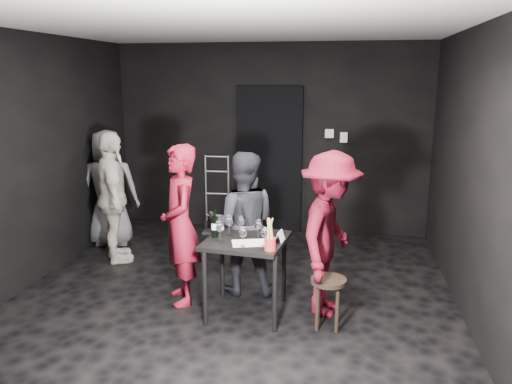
% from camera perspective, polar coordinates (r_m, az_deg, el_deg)
% --- Properties ---
extents(floor, '(4.50, 5.00, 0.02)m').
position_cam_1_polar(floor, '(5.24, -2.80, -12.12)').
color(floor, black).
rests_on(floor, ground).
extents(ceiling, '(4.50, 5.00, 0.02)m').
position_cam_1_polar(ceiling, '(4.77, -3.18, 18.70)').
color(ceiling, silver).
rests_on(ceiling, ground).
extents(wall_back, '(4.50, 0.04, 2.70)m').
position_cam_1_polar(wall_back, '(7.25, 1.62, 6.11)').
color(wall_back, black).
rests_on(wall_back, ground).
extents(wall_front, '(4.50, 0.04, 2.70)m').
position_cam_1_polar(wall_front, '(2.54, -16.23, -7.78)').
color(wall_front, black).
rests_on(wall_front, ground).
extents(wall_left, '(0.04, 5.00, 2.70)m').
position_cam_1_polar(wall_left, '(5.77, -25.29, 3.04)').
color(wall_left, black).
rests_on(wall_left, ground).
extents(wall_right, '(0.04, 5.00, 2.70)m').
position_cam_1_polar(wall_right, '(4.83, 23.96, 1.43)').
color(wall_right, black).
rests_on(wall_right, ground).
extents(doorway, '(0.95, 0.10, 2.10)m').
position_cam_1_polar(doorway, '(7.24, 1.53, 3.69)').
color(doorway, black).
rests_on(doorway, ground).
extents(wallbox_upper, '(0.12, 0.06, 0.12)m').
position_cam_1_polar(wallbox_upper, '(7.11, 8.39, 6.64)').
color(wallbox_upper, '#B7B7B2').
rests_on(wallbox_upper, wall_back).
extents(wallbox_lower, '(0.10, 0.06, 0.14)m').
position_cam_1_polar(wallbox_lower, '(7.11, 10.00, 6.18)').
color(wallbox_lower, '#B7B7B2').
rests_on(wallbox_lower, wall_back).
extents(hand_truck, '(0.38, 0.33, 1.13)m').
position_cam_1_polar(hand_truck, '(7.34, -4.47, -2.94)').
color(hand_truck, '#B2B2B7').
rests_on(hand_truck, floor).
extents(tasting_table, '(0.72, 0.72, 0.75)m').
position_cam_1_polar(tasting_table, '(4.72, -1.11, -6.48)').
color(tasting_table, black).
rests_on(tasting_table, floor).
extents(stool, '(0.32, 0.32, 0.47)m').
position_cam_1_polar(stool, '(4.61, 8.26, -10.94)').
color(stool, black).
rests_on(stool, floor).
extents(server_red, '(0.65, 0.74, 1.71)m').
position_cam_1_polar(server_red, '(4.97, -8.66, -3.17)').
color(server_red, maroon).
rests_on(server_red, floor).
extents(woman_black, '(0.77, 0.49, 1.49)m').
position_cam_1_polar(woman_black, '(5.18, -1.52, -3.60)').
color(woman_black, '#26262D').
rests_on(woman_black, floor).
extents(man_maroon, '(0.71, 1.15, 1.65)m').
position_cam_1_polar(man_maroon, '(4.74, 8.43, -4.34)').
color(man_maroon, '#5C0C1A').
rests_on(man_maroon, floor).
extents(bystander_cream, '(0.94, 1.10, 1.71)m').
position_cam_1_polar(bystander_cream, '(6.24, -16.06, -0.17)').
color(bystander_cream, beige).
rests_on(bystander_cream, floor).
extents(bystander_grey, '(0.87, 0.62, 1.62)m').
position_cam_1_polar(bystander_grey, '(6.91, -16.47, 0.67)').
color(bystander_grey, slate).
rests_on(bystander_grey, floor).
extents(tasting_mat, '(0.36, 0.29, 0.00)m').
position_cam_1_polar(tasting_mat, '(4.56, -0.77, -5.85)').
color(tasting_mat, white).
rests_on(tasting_mat, tasting_table).
extents(wine_glass_a, '(0.10, 0.10, 0.21)m').
position_cam_1_polar(wine_glass_a, '(4.59, -4.13, -4.42)').
color(wine_glass_a, white).
rests_on(wine_glass_a, tasting_table).
extents(wine_glass_b, '(0.10, 0.10, 0.22)m').
position_cam_1_polar(wine_glass_b, '(4.75, -3.11, -3.75)').
color(wine_glass_b, white).
rests_on(wine_glass_b, tasting_table).
extents(wine_glass_c, '(0.08, 0.08, 0.19)m').
position_cam_1_polar(wine_glass_c, '(4.80, -1.70, -3.70)').
color(wine_glass_c, white).
rests_on(wine_glass_c, tasting_table).
extents(wine_glass_d, '(0.10, 0.10, 0.20)m').
position_cam_1_polar(wine_glass_d, '(4.45, -1.51, -5.01)').
color(wine_glass_d, white).
rests_on(wine_glass_d, tasting_table).
extents(wine_glass_e, '(0.09, 0.09, 0.19)m').
position_cam_1_polar(wine_glass_e, '(4.47, 0.97, -5.02)').
color(wine_glass_e, white).
rests_on(wine_glass_e, tasting_table).
extents(wine_glass_f, '(0.08, 0.08, 0.19)m').
position_cam_1_polar(wine_glass_f, '(4.69, 0.25, -4.13)').
color(wine_glass_f, white).
rests_on(wine_glass_f, tasting_table).
extents(wine_bottle, '(0.07, 0.07, 0.27)m').
position_cam_1_polar(wine_bottle, '(4.72, -4.74, -3.93)').
color(wine_bottle, black).
rests_on(wine_bottle, tasting_table).
extents(breadstick_cup, '(0.10, 0.10, 0.31)m').
position_cam_1_polar(breadstick_cup, '(4.34, 1.63, -4.93)').
color(breadstick_cup, '#B42E24').
rests_on(breadstick_cup, tasting_table).
extents(reserved_card, '(0.10, 0.14, 0.10)m').
position_cam_1_polar(reserved_card, '(4.61, 2.55, -5.04)').
color(reserved_card, white).
rests_on(reserved_card, tasting_table).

